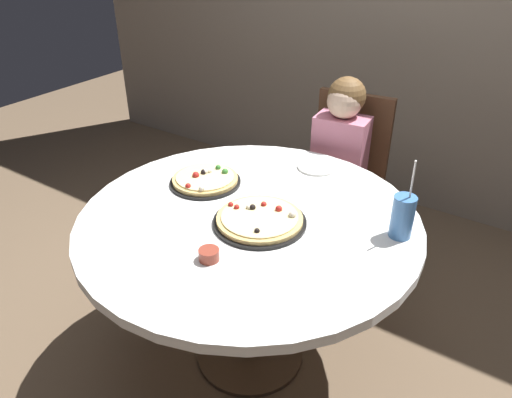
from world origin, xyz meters
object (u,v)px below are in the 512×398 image
at_px(dining_table, 249,235).
at_px(pizza_cheese, 205,180).
at_px(sauce_bowl, 209,255).
at_px(pizza_veggie, 260,220).
at_px(diner_child, 331,196).
at_px(soda_cup, 403,216).
at_px(chair_wooden, 344,174).
at_px(plate_small, 317,167).

height_order(dining_table, pizza_cheese, pizza_cheese).
bearing_deg(pizza_cheese, sauce_bowl, -49.81).
relative_size(pizza_veggie, pizza_cheese, 1.16).
distance_m(dining_table, diner_child, 0.76).
bearing_deg(dining_table, sauce_bowl, -81.51).
bearing_deg(pizza_cheese, pizza_veggie, -19.81).
height_order(pizza_cheese, sauce_bowl, pizza_cheese).
xyz_separation_m(diner_child, soda_cup, (0.52, -0.55, 0.35)).
relative_size(pizza_cheese, soda_cup, 0.98).
distance_m(diner_child, sauce_bowl, 1.08).
bearing_deg(chair_wooden, diner_child, -84.90).
xyz_separation_m(chair_wooden, pizza_veggie, (0.07, -0.94, 0.24)).
bearing_deg(diner_child, soda_cup, -46.88).
bearing_deg(soda_cup, pizza_cheese, -174.52).
distance_m(chair_wooden, sauce_bowl, 1.25).
xyz_separation_m(sauce_bowl, plate_small, (-0.02, 0.81, -0.02)).
distance_m(sauce_bowl, plate_small, 0.81).
height_order(chair_wooden, pizza_cheese, chair_wooden).
bearing_deg(pizza_veggie, soda_cup, 24.57).
bearing_deg(sauce_bowl, pizza_veggie, 86.10).
height_order(chair_wooden, sauce_bowl, chair_wooden).
relative_size(diner_child, pizza_veggie, 3.09).
relative_size(diner_child, soda_cup, 3.52).
distance_m(pizza_cheese, plate_small, 0.52).
bearing_deg(dining_table, chair_wooden, 90.55).
bearing_deg(diner_child, dining_table, -90.57).
bearing_deg(diner_child, sauce_bowl, -87.96).
distance_m(dining_table, plate_small, 0.52).
xyz_separation_m(chair_wooden, soda_cup, (0.53, -0.73, 0.30)).
xyz_separation_m(chair_wooden, sauce_bowl, (0.05, -1.22, 0.24)).
bearing_deg(dining_table, soda_cup, 20.00).
height_order(pizza_veggie, pizza_cheese, pizza_cheese).
relative_size(chair_wooden, plate_small, 5.28).
xyz_separation_m(chair_wooden, plate_small, (0.04, -0.42, 0.22)).
relative_size(dining_table, diner_child, 1.21).
height_order(chair_wooden, diner_child, diner_child).
distance_m(dining_table, soda_cup, 0.58).
bearing_deg(sauce_bowl, pizza_cheese, 130.19).
height_order(pizza_cheese, soda_cup, soda_cup).
distance_m(pizza_cheese, sauce_bowl, 0.54).
relative_size(dining_table, chair_wooden, 1.38).
xyz_separation_m(soda_cup, plate_small, (-0.50, 0.32, -0.08)).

